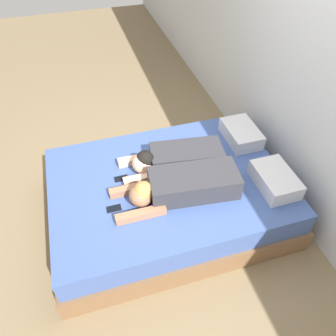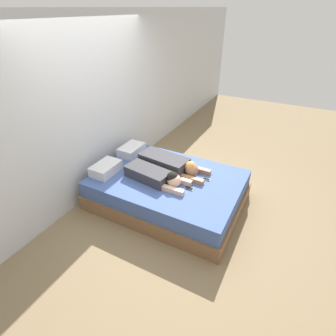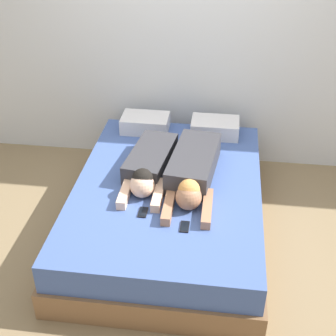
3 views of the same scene
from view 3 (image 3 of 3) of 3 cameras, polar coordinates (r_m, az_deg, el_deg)
The scene contains 9 objects.
ground_plane at distance 4.08m, azimuth -0.00°, elevation -7.27°, with size 12.00×12.00×0.00m, color #7F6B4C.
wall_back at distance 4.54m, azimuth 2.11°, elevation 15.87°, with size 12.00×0.06×2.60m.
bed at distance 3.94m, azimuth -0.00°, elevation -4.72°, with size 1.55×2.17×0.47m.
pillow_head_left at distance 4.54m, azimuth -2.78°, elevation 5.48°, with size 0.45×0.30×0.15m.
pillow_head_right at distance 4.48m, azimuth 5.75°, elevation 4.94°, with size 0.45×0.30×0.15m.
person_left at distance 3.85m, azimuth -2.41°, elevation 0.21°, with size 0.39×0.98×0.22m.
person_right at distance 3.77m, azimuth 3.03°, elevation -0.32°, with size 0.42×1.10×0.23m.
cell_phone_left at distance 3.49m, azimuth -3.07°, elevation -5.41°, with size 0.06×0.12×0.01m.
cell_phone_right at distance 3.36m, azimuth 2.05°, elevation -7.16°, with size 0.06×0.12×0.01m.
Camera 3 is at (0.40, -3.08, 2.64)m, focal length 50.00 mm.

